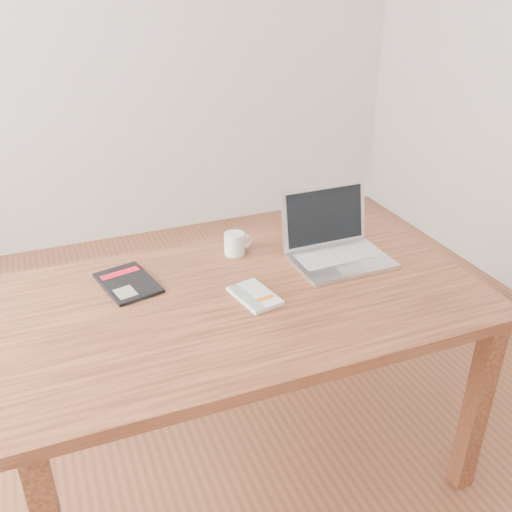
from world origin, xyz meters
name	(u,v)px	position (x,y,z in m)	size (l,w,h in m)	color
room	(159,96)	(-0.07, 0.00, 1.36)	(4.04, 4.04, 2.70)	brown
desk	(249,318)	(0.13, -0.17, 0.66)	(1.50, 0.86, 0.75)	#5A2F1B
white_guidebook	(255,296)	(0.14, -0.20, 0.76)	(0.14, 0.19, 0.02)	silver
black_guidebook	(128,283)	(-0.21, 0.04, 0.76)	(0.20, 0.26, 0.01)	black
laptop	(335,244)	(0.51, -0.05, 0.80)	(0.34, 0.28, 0.23)	silver
coffee_mug	(235,243)	(0.19, 0.11, 0.79)	(0.11, 0.07, 0.08)	white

